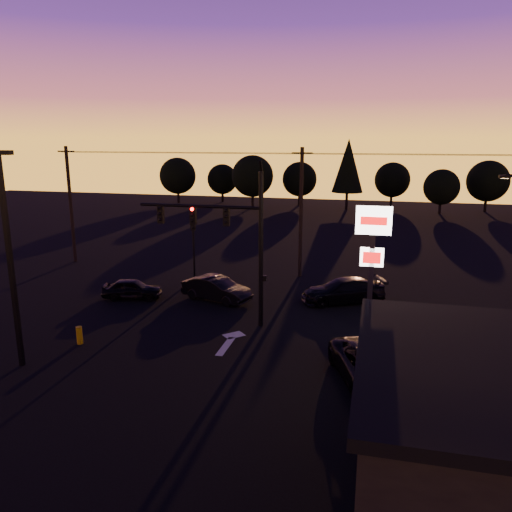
# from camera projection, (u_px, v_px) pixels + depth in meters

# --- Properties ---
(ground) EXTENTS (120.00, 120.00, 0.00)m
(ground) POSITION_uv_depth(u_px,v_px,m) (209.00, 354.00, 22.75)
(ground) COLOR black
(ground) RESTS_ON ground
(lane_arrow) EXTENTS (1.20, 3.10, 0.01)m
(lane_arrow) POSITION_uv_depth(u_px,v_px,m) (230.00, 341.00, 24.21)
(lane_arrow) COLOR beige
(lane_arrow) RESTS_ON ground
(traffic_signal_mast) EXTENTS (6.79, 0.52, 8.58)m
(traffic_signal_mast) POSITION_uv_depth(u_px,v_px,m) (230.00, 232.00, 25.40)
(traffic_signal_mast) COLOR black
(traffic_signal_mast) RESTS_ON ground
(secondary_signal) EXTENTS (0.30, 0.31, 4.35)m
(secondary_signal) POSITION_uv_depth(u_px,v_px,m) (193.00, 239.00, 34.10)
(secondary_signal) COLOR black
(secondary_signal) RESTS_ON ground
(parking_lot_light) EXTENTS (1.25, 0.30, 9.14)m
(parking_lot_light) POSITION_uv_depth(u_px,v_px,m) (9.00, 247.00, 20.43)
(parking_lot_light) COLOR black
(parking_lot_light) RESTS_ON ground
(pylon_sign) EXTENTS (1.50, 0.28, 6.80)m
(pylon_sign) POSITION_uv_depth(u_px,v_px,m) (372.00, 250.00, 21.41)
(pylon_sign) COLOR black
(pylon_sign) RESTS_ON ground
(utility_pole_0) EXTENTS (1.40, 0.26, 9.00)m
(utility_pole_0) POSITION_uv_depth(u_px,v_px,m) (71.00, 204.00, 38.61)
(utility_pole_0) COLOR black
(utility_pole_0) RESTS_ON ground
(utility_pole_1) EXTENTS (1.40, 0.26, 9.00)m
(utility_pole_1) POSITION_uv_depth(u_px,v_px,m) (301.00, 212.00, 34.45)
(utility_pole_1) COLOR black
(utility_pole_1) RESTS_ON ground
(power_wires) EXTENTS (36.00, 1.22, 0.07)m
(power_wires) POSITION_uv_depth(u_px,v_px,m) (302.00, 154.00, 33.53)
(power_wires) COLOR black
(power_wires) RESTS_ON ground
(bollard) EXTENTS (0.29, 0.29, 0.86)m
(bollard) POSITION_uv_depth(u_px,v_px,m) (79.00, 335.00, 23.79)
(bollard) COLOR #B39908
(bollard) RESTS_ON ground
(tree_0) EXTENTS (5.36, 5.36, 6.74)m
(tree_0) POSITION_uv_depth(u_px,v_px,m) (178.00, 176.00, 74.14)
(tree_0) COLOR black
(tree_0) RESTS_ON ground
(tree_1) EXTENTS (4.54, 4.54, 5.71)m
(tree_1) POSITION_uv_depth(u_px,v_px,m) (222.00, 179.00, 75.73)
(tree_1) COLOR black
(tree_1) RESTS_ON ground
(tree_2) EXTENTS (5.77, 5.78, 7.26)m
(tree_2) POSITION_uv_depth(u_px,v_px,m) (253.00, 176.00, 69.40)
(tree_2) COLOR black
(tree_2) RESTS_ON ground
(tree_3) EXTENTS (4.95, 4.95, 6.22)m
(tree_3) POSITION_uv_depth(u_px,v_px,m) (300.00, 179.00, 71.94)
(tree_3) COLOR black
(tree_3) RESTS_ON ground
(tree_4) EXTENTS (4.18, 4.18, 9.50)m
(tree_4) POSITION_uv_depth(u_px,v_px,m) (348.00, 166.00, 66.99)
(tree_4) COLOR black
(tree_4) RESTS_ON ground
(tree_5) EXTENTS (4.95, 4.95, 6.22)m
(tree_5) POSITION_uv_depth(u_px,v_px,m) (392.00, 180.00, 70.83)
(tree_5) COLOR black
(tree_5) RESTS_ON ground
(tree_6) EXTENTS (4.54, 4.54, 5.71)m
(tree_6) POSITION_uv_depth(u_px,v_px,m) (442.00, 187.00, 63.85)
(tree_6) COLOR black
(tree_6) RESTS_ON ground
(tree_7) EXTENTS (5.36, 5.36, 6.74)m
(tree_7) POSITION_uv_depth(u_px,v_px,m) (488.00, 181.00, 65.15)
(tree_7) COLOR black
(tree_7) RESTS_ON ground
(car_left) EXTENTS (3.81, 2.22, 1.22)m
(car_left) POSITION_uv_depth(u_px,v_px,m) (132.00, 289.00, 30.48)
(car_left) COLOR black
(car_left) RESTS_ON ground
(car_mid) EXTENTS (4.61, 2.82, 1.44)m
(car_mid) POSITION_uv_depth(u_px,v_px,m) (216.00, 289.00, 30.13)
(car_mid) COLOR black
(car_mid) RESTS_ON ground
(car_right) EXTENTS (5.37, 3.83, 1.44)m
(car_right) POSITION_uv_depth(u_px,v_px,m) (343.00, 291.00, 29.75)
(car_right) COLOR black
(car_right) RESTS_ON ground
(suv_parked) EXTENTS (4.11, 5.81, 1.47)m
(suv_parked) POSITION_uv_depth(u_px,v_px,m) (372.00, 367.00, 19.79)
(suv_parked) COLOR black
(suv_parked) RESTS_ON ground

